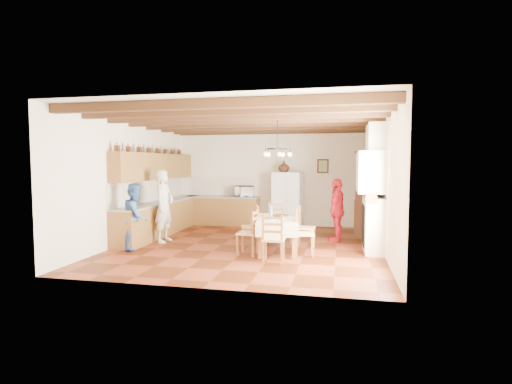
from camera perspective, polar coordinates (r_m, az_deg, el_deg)
floor at (r=9.45m, az=-0.98°, el=-7.76°), size 6.00×6.50×0.02m
ceiling at (r=9.31m, az=-1.00°, el=10.75°), size 6.00×6.50×0.02m
wall_back at (r=12.45m, az=2.38°, el=2.13°), size 6.00×0.02×3.00m
wall_front at (r=6.13m, az=-7.85°, el=-0.04°), size 6.00×0.02×3.00m
wall_left at (r=10.36m, az=-17.45°, el=1.52°), size 0.02×6.50×3.00m
wall_right at (r=9.07m, az=17.88°, el=1.16°), size 0.02×6.50×3.00m
ceiling_beams at (r=9.30m, az=-1.00°, el=10.13°), size 6.00×6.30×0.16m
lower_cabinets_left at (r=11.24m, az=-13.31°, el=-3.68°), size 0.60×4.30×0.86m
lower_cabinets_back at (r=12.59m, az=-4.85°, el=-2.75°), size 2.30×0.60×0.86m
countertop_left at (r=11.19m, az=-13.35°, el=-1.40°), size 0.62×4.30×0.04m
countertop_back at (r=12.54m, az=-4.86°, el=-0.70°), size 2.34×0.62×0.04m
backsplash_left at (r=11.29m, az=-14.69°, el=0.26°), size 0.03×4.30×0.60m
backsplash_back at (r=12.79m, az=-4.50°, el=0.83°), size 2.30×0.03×0.60m
upper_cabinets at (r=11.19m, az=-14.02°, el=3.57°), size 0.35×4.20×0.70m
fireplace at (r=9.25m, az=15.96°, el=0.64°), size 0.56×1.60×2.80m
wall_picture at (r=12.25m, az=9.54°, el=3.68°), size 0.34×0.03×0.42m
refrigerator at (r=11.93m, az=4.59°, el=-1.17°), size 0.91×0.78×1.67m
hutch at (r=11.03m, az=15.45°, el=-0.26°), size 0.67×1.29×2.24m
dining_table at (r=8.84m, az=3.00°, el=-4.24°), size 1.10×1.78×0.73m
chandelier at (r=8.75m, az=3.04°, el=6.17°), size 0.47×0.47×0.03m
chair_left_near at (r=8.49m, az=-1.21°, el=-5.76°), size 0.43×0.45×0.96m
chair_left_far at (r=9.30m, az=-0.83°, el=-4.89°), size 0.50×0.52×0.96m
chair_right_near at (r=8.47m, az=6.94°, el=-5.82°), size 0.45×0.47×0.96m
chair_right_far at (r=9.23m, az=7.13°, el=-4.99°), size 0.42×0.44×0.96m
chair_end_near at (r=7.81m, az=2.51°, el=-6.64°), size 0.44×0.42×0.96m
chair_end_far at (r=9.89m, az=2.97°, el=-4.35°), size 0.50×0.48×0.96m
person_man at (r=10.06m, az=-12.99°, el=-1.95°), size 0.44×0.66×1.78m
person_woman_blue at (r=9.39m, az=-16.76°, el=-3.34°), size 0.71×0.83×1.49m
person_woman_red at (r=10.10m, az=11.50°, el=-2.53°), size 0.61×0.98×1.56m
microwave at (r=12.34m, az=-1.72°, el=0.09°), size 0.69×0.57×0.33m
fridge_vase at (r=11.90m, az=4.01°, el=3.66°), size 0.38×0.38×0.34m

